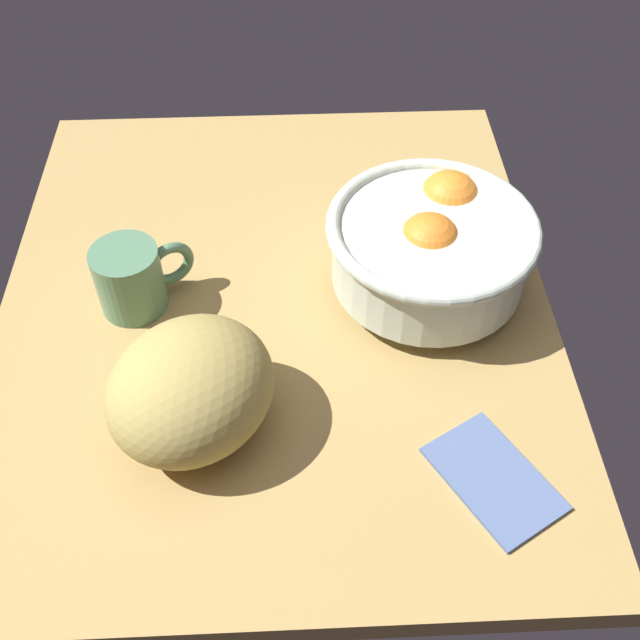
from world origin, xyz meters
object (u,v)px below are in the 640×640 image
Objects in this scene: napkin_folded at (494,477)px; mug at (133,279)px; fruit_bowl at (431,245)px; bread_loaf at (191,389)px.

mug reaches higher than napkin_folded.
bread_loaf is at bearing -54.02° from fruit_bowl.
fruit_bowl is at bearing 92.68° from mug.
bread_loaf is 29.90cm from napkin_folded.
fruit_bowl is 1.84× the size of napkin_folded.
mug is at bearing -124.06° from napkin_folded.
bread_loaf reaches higher than mug.
fruit_bowl is at bearing -173.64° from napkin_folded.
mug is (1.56, -33.36, -2.31)cm from fruit_bowl.
napkin_folded is at bearing 75.08° from bread_loaf.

